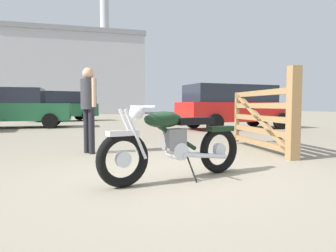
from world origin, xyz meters
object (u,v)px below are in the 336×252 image
at_px(white_estate_far, 234,105).
at_px(silver_sedan_mid, 61,106).
at_px(timber_gate, 266,117).
at_px(red_hatchback_near, 18,108).
at_px(vintage_motorcycle, 175,144).
at_px(bystander, 89,101).

bearing_deg(white_estate_far, silver_sedan_mid, 123.74).
relative_size(timber_gate, red_hatchback_near, 0.58).
bearing_deg(vintage_motorcycle, bystander, -85.33).
xyz_separation_m(white_estate_far, silver_sedan_mid, (-6.17, 9.16, -0.02)).
bearing_deg(red_hatchback_near, timber_gate, -54.58).
bearing_deg(white_estate_far, bystander, -144.64).
bearing_deg(timber_gate, bystander, 82.36).
relative_size(timber_gate, bystander, 1.52).
bearing_deg(bystander, white_estate_far, 11.36).
distance_m(timber_gate, white_estate_far, 6.34).
bearing_deg(red_hatchback_near, silver_sedan_mid, 76.24).
xyz_separation_m(timber_gate, bystander, (-3.32, 1.12, 0.32)).
xyz_separation_m(timber_gate, silver_sedan_mid, (-3.22, 14.77, 0.21)).
bearing_deg(red_hatchback_near, vintage_motorcycle, -69.97).
height_order(red_hatchback_near, silver_sedan_mid, silver_sedan_mid).
height_order(vintage_motorcycle, red_hatchback_near, red_hatchback_near).
relative_size(white_estate_far, silver_sedan_mid, 1.14).
xyz_separation_m(vintage_motorcycle, red_hatchback_near, (-2.59, 10.94, 0.38)).
height_order(bystander, silver_sedan_mid, silver_sedan_mid).
bearing_deg(silver_sedan_mid, red_hatchback_near, -120.52).
distance_m(bystander, red_hatchback_near, 8.57).
bearing_deg(bystander, vintage_motorcycle, -98.66).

